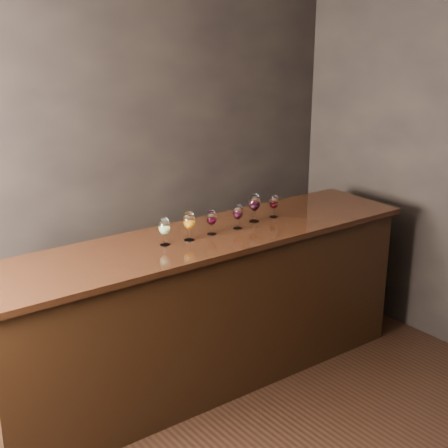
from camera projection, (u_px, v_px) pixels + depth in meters
room_shell at (220, 205)px, 2.75m from camera, size 5.02×4.52×2.81m
bar_counter at (205, 313)px, 4.53m from camera, size 3.19×0.78×1.11m
bar_top at (204, 239)px, 4.35m from camera, size 3.29×0.86×0.04m
back_bar_shelf at (20, 333)px, 4.42m from camera, size 2.58×0.40×0.93m
glass_white at (164, 227)px, 4.13m from camera, size 0.08×0.08×0.18m
glass_amber at (189, 222)px, 4.21m from camera, size 0.08×0.08×0.20m
glass_red_a at (212, 219)px, 4.34m from camera, size 0.07×0.07×0.17m
glass_red_b at (238, 213)px, 4.46m from camera, size 0.07×0.07×0.17m
glass_red_c at (255, 203)px, 4.60m from camera, size 0.09×0.09×0.21m
glass_red_d at (274, 203)px, 4.72m from camera, size 0.07×0.07×0.17m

